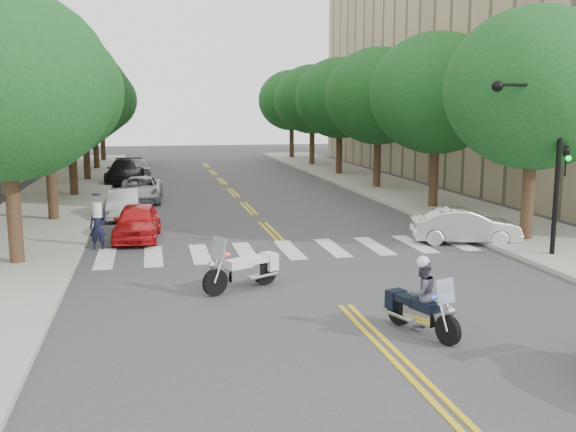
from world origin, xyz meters
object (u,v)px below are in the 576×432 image
object	(u,v)px
motorcycle_parked	(247,269)
officer_standing	(98,227)
motorcycle_police	(420,299)
convertible	(465,226)

from	to	relation	value
motorcycle_parked	officer_standing	world-z (taller)	officer_standing
officer_standing	motorcycle_police	bearing A→B (deg)	-46.34
officer_standing	convertible	bearing A→B (deg)	-0.25
officer_standing	convertible	xyz separation A→B (m)	(13.00, -1.72, -0.16)
motorcycle_police	convertible	size ratio (longest dim) A/B	0.54
motorcycle_parked	officer_standing	distance (m)	7.34
motorcycle_parked	convertible	distance (m)	9.61
convertible	motorcycle_police	bearing A→B (deg)	162.89
officer_standing	motorcycle_parked	bearing A→B (deg)	-46.36
motorcycle_parked	motorcycle_police	bearing A→B (deg)	-172.49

